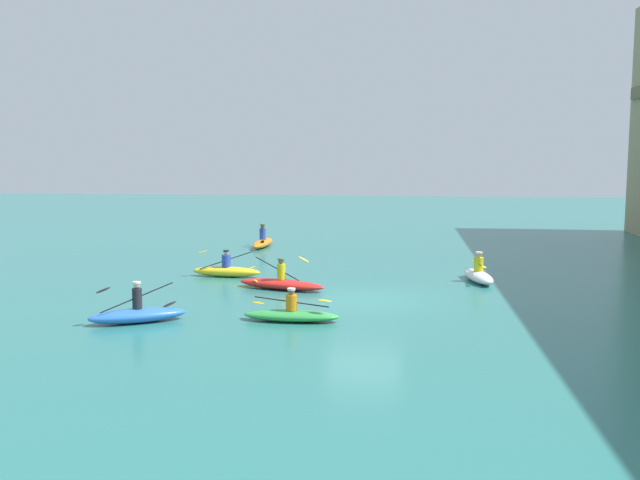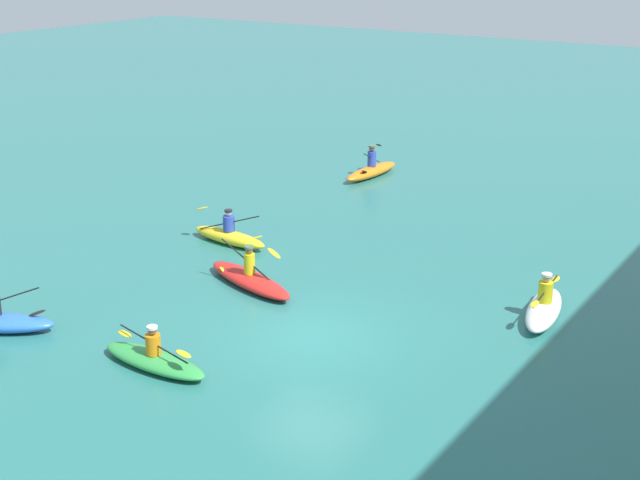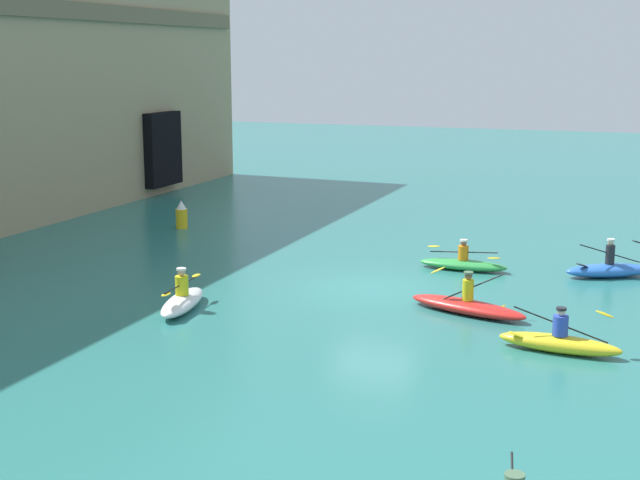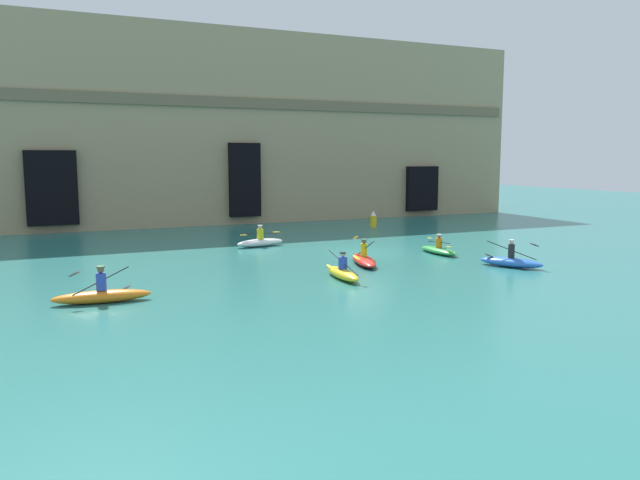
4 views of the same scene
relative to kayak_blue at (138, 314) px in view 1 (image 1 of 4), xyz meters
The scene contains 7 objects.
ground_plane 7.55m from the kayak_blue, 121.13° to the left, with size 120.00×120.00×0.00m, color #28706B.
kayak_blue is the anchor object (origin of this frame).
kayak_white 13.30m from the kayak_blue, 126.73° to the left, with size 2.90×1.31×1.17m.
kayak_yellow 8.00m from the kayak_blue, behind, with size 0.90×2.89×1.09m.
kayak_orange 17.11m from the kayak_blue, behind, with size 3.22×0.90×1.24m.
kayak_green 4.52m from the kayak_blue, 98.53° to the left, with size 0.88×2.89×1.00m.
kayak_red 6.48m from the kayak_blue, 149.10° to the left, with size 1.82×3.51×1.25m.
Camera 1 is at (23.64, 1.20, 4.93)m, focal length 40.00 mm.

